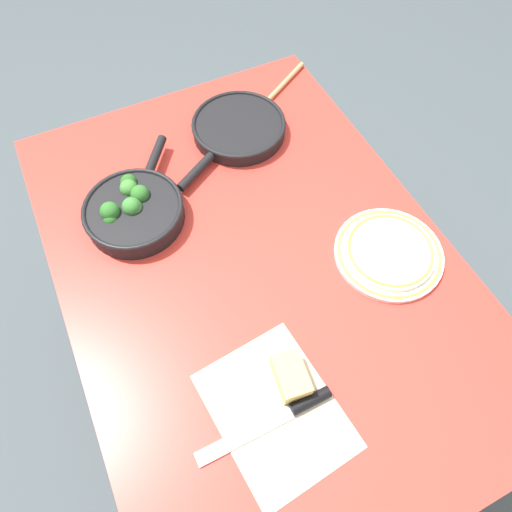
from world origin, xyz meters
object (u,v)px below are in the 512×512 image
(skillet_eggs, at_px, (238,128))
(dinner_plate_stack, at_px, (389,252))
(skillet_broccoli, at_px, (134,210))
(cheese_block, at_px, (291,376))
(grater_knife, at_px, (284,415))
(wooden_spoon, at_px, (265,104))

(skillet_eggs, bearing_deg, dinner_plate_stack, 75.75)
(dinner_plate_stack, bearing_deg, skillet_broccoli, 54.21)
(skillet_broccoli, distance_m, cheese_block, 0.55)
(cheese_block, bearing_deg, grater_knife, 142.99)
(skillet_broccoli, relative_size, dinner_plate_stack, 1.28)
(grater_knife, xyz_separation_m, cheese_block, (0.06, -0.04, 0.02))
(grater_knife, relative_size, dinner_plate_stack, 1.12)
(cheese_block, height_order, dinner_plate_stack, cheese_block)
(skillet_eggs, distance_m, dinner_plate_stack, 0.54)
(skillet_broccoli, bearing_deg, wooden_spoon, -28.40)
(skillet_eggs, height_order, dinner_plate_stack, skillet_eggs)
(grater_knife, bearing_deg, cheese_block, -127.65)
(cheese_block, bearing_deg, skillet_eggs, -15.92)
(skillet_broccoli, xyz_separation_m, wooden_spoon, (0.22, -0.47, -0.02))
(skillet_broccoli, height_order, cheese_block, skillet_broccoli)
(cheese_block, xyz_separation_m, dinner_plate_stack, (0.16, -0.35, -0.01))
(wooden_spoon, height_order, cheese_block, cheese_block)
(wooden_spoon, bearing_deg, cheese_block, 36.41)
(grater_knife, relative_size, cheese_block, 2.93)
(skillet_broccoli, bearing_deg, dinner_plate_stack, -89.81)
(grater_knife, bearing_deg, skillet_broccoli, -79.77)
(skillet_broccoli, height_order, skillet_eggs, skillet_broccoli)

